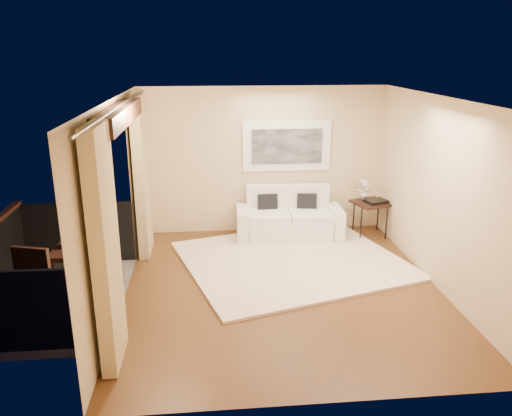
{
  "coord_description": "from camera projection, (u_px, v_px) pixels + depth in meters",
  "views": [
    {
      "loc": [
        -1.01,
        -6.49,
        3.31
      ],
      "look_at": [
        -0.33,
        0.57,
        1.05
      ],
      "focal_mm": 35.0,
      "sensor_mm": 36.0,
      "label": 1
    }
  ],
  "objects": [
    {
      "name": "artwork",
      "position": [
        287.0,
        146.0,
        9.14
      ],
      "size": [
        1.62,
        0.07,
        0.92
      ],
      "color": "white",
      "rests_on": "room_shell"
    },
    {
      "name": "vase",
      "position": [
        71.0,
        248.0,
        6.5
      ],
      "size": [
        0.04,
        0.04,
        0.18
      ],
      "primitive_type": "cylinder",
      "color": "white",
      "rests_on": "bistro_table"
    },
    {
      "name": "side_table",
      "position": [
        371.0,
        205.0,
        9.15
      ],
      "size": [
        0.75,
        0.75,
        0.65
      ],
      "rotation": [
        0.0,
        0.0,
        0.32
      ],
      "color": "black",
      "rests_on": "floor"
    },
    {
      "name": "balcony",
      "position": [
        46.0,
        287.0,
        6.9
      ],
      "size": [
        1.81,
        2.6,
        1.17
      ],
      "color": "#605B56",
      "rests_on": "ground"
    },
    {
      "name": "curtains",
      "position": [
        127.0,
        205.0,
        6.66
      ],
      "size": [
        0.16,
        4.8,
        2.64
      ],
      "color": "tan",
      "rests_on": "ground"
    },
    {
      "name": "room_shell",
      "position": [
        119.0,
        115.0,
        6.3
      ],
      "size": [
        5.0,
        6.4,
        5.0
      ],
      "color": "white",
      "rests_on": "ground"
    },
    {
      "name": "candle",
      "position": [
        85.0,
        242.0,
        6.85
      ],
      "size": [
        0.06,
        0.06,
        0.07
      ],
      "primitive_type": "cylinder",
      "color": "red",
      "rests_on": "bistro_table"
    },
    {
      "name": "rug",
      "position": [
        292.0,
        260.0,
        8.16
      ],
      "size": [
        4.04,
        3.75,
        0.04
      ],
      "primitive_type": "cube",
      "rotation": [
        0.0,
        0.0,
        0.29
      ],
      "color": "#F8E2C8",
      "rests_on": "floor"
    },
    {
      "name": "orchid",
      "position": [
        364.0,
        189.0,
        9.19
      ],
      "size": [
        0.27,
        0.24,
        0.43
      ],
      "primitive_type": "imported",
      "rotation": [
        0.0,
        0.0,
        0.47
      ],
      "color": "white",
      "rests_on": "side_table"
    },
    {
      "name": "glass_a",
      "position": [
        86.0,
        247.0,
        6.62
      ],
      "size": [
        0.06,
        0.06,
        0.12
      ],
      "primitive_type": "cylinder",
      "color": "silver",
      "rests_on": "bistro_table"
    },
    {
      "name": "tray",
      "position": [
        376.0,
        201.0,
        9.09
      ],
      "size": [
        0.45,
        0.38,
        0.05
      ],
      "primitive_type": "cube",
      "rotation": [
        0.0,
        0.0,
        0.31
      ],
      "color": "black",
      "rests_on": "side_table"
    },
    {
      "name": "floor",
      "position": [
        282.0,
        288.0,
        7.26
      ],
      "size": [
        5.0,
        5.0,
        0.0
      ],
      "primitive_type": "plane",
      "color": "brown",
      "rests_on": "ground"
    },
    {
      "name": "sofa",
      "position": [
        289.0,
        219.0,
        9.18
      ],
      "size": [
        1.93,
        0.89,
        0.92
      ],
      "rotation": [
        0.0,
        0.0,
        -0.04
      ],
      "color": "white",
      "rests_on": "floor"
    },
    {
      "name": "bistro_table",
      "position": [
        78.0,
        254.0,
        6.74
      ],
      "size": [
        0.66,
        0.66,
        0.75
      ],
      "rotation": [
        0.0,
        0.0,
        -0.03
      ],
      "color": "black",
      "rests_on": "balcony"
    },
    {
      "name": "balcony_chair_near",
      "position": [
        29.0,
        286.0,
        5.93
      ],
      "size": [
        0.58,
        0.58,
        1.08
      ],
      "rotation": [
        0.0,
        0.0,
        -0.29
      ],
      "color": "black",
      "rests_on": "balcony"
    },
    {
      "name": "balcony_chair_far",
      "position": [
        86.0,
        240.0,
        7.7
      ],
      "size": [
        0.43,
        0.43,
        0.88
      ],
      "rotation": [
        0.0,
        0.0,
        3.28
      ],
      "color": "black",
      "rests_on": "balcony"
    },
    {
      "name": "ice_bucket",
      "position": [
        68.0,
        240.0,
        6.75
      ],
      "size": [
        0.18,
        0.18,
        0.2
      ],
      "primitive_type": "cylinder",
      "color": "silver",
      "rests_on": "bistro_table"
    },
    {
      "name": "glass_b",
      "position": [
        92.0,
        242.0,
        6.77
      ],
      "size": [
        0.06,
        0.06,
        0.12
      ],
      "primitive_type": "cylinder",
      "color": "white",
      "rests_on": "bistro_table"
    }
  ]
}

